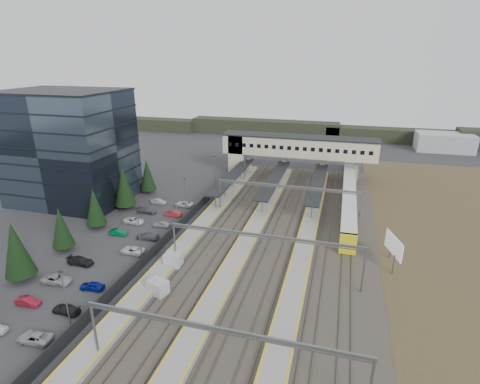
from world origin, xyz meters
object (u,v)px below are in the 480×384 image
(relay_cabin_near, at_px, (158,288))
(relay_cabin_far, at_px, (173,260))
(billboard, at_px, (394,246))
(office_building, at_px, (69,147))
(train, at_px, (349,188))
(footbridge, at_px, (288,148))

(relay_cabin_near, distance_m, relay_cabin_far, 7.26)
(relay_cabin_far, bearing_deg, billboard, 16.27)
(relay_cabin_near, bearing_deg, office_building, 141.41)
(train, bearing_deg, billboard, -77.47)
(footbridge, bearing_deg, office_building, -145.53)
(relay_cabin_far, xyz_separation_m, billboard, (32.74, 9.56, 2.22))
(billboard, bearing_deg, office_building, 170.48)
(office_building, relative_size, train, 0.42)
(relay_cabin_near, xyz_separation_m, train, (25.00, 46.87, 0.90))
(office_building, height_order, relay_cabin_near, office_building)
(footbridge, height_order, train, footbridge)
(footbridge, relative_size, train, 0.69)
(relay_cabin_near, relative_size, train, 0.05)
(office_building, relative_size, billboard, 4.24)
(office_building, distance_m, footbridge, 53.18)
(footbridge, distance_m, train, 20.57)
(relay_cabin_near, bearing_deg, billboard, 27.85)
(footbridge, bearing_deg, train, -34.17)
(office_building, bearing_deg, billboard, -9.52)
(office_building, xyz_separation_m, billboard, (66.69, -11.19, -8.80))
(office_building, xyz_separation_m, footbridge, (43.70, 30.00, -4.26))
(office_building, relative_size, footbridge, 0.60)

